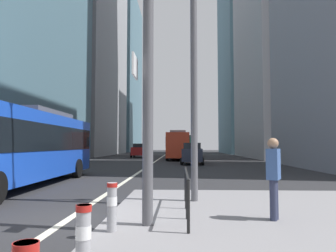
{
  "coord_description": "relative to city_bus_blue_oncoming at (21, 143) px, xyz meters",
  "views": [
    {
      "loc": [
        2.65,
        -7.37,
        1.77
      ],
      "look_at": [
        1.51,
        21.97,
        3.53
      ],
      "focal_mm": 33.58,
      "sensor_mm": 36.0,
      "label": 1
    }
  ],
  "objects": [
    {
      "name": "car_oncoming_mid",
      "position": [
        0.81,
        31.73,
        -0.85
      ],
      "size": [
        2.05,
        4.01,
        1.94
      ],
      "color": "maroon",
      "rests_on": "ground"
    },
    {
      "name": "lane_centre_line",
      "position": [
        4.03,
        24.45,
        -1.83
      ],
      "size": [
        0.2,
        80.0,
        0.01
      ],
      "primitive_type": "cube",
      "color": "beige",
      "rests_on": "ground"
    },
    {
      "name": "ground_plane",
      "position": [
        4.03,
        14.45,
        -1.84
      ],
      "size": [
        160.0,
        160.0,
        0.0
      ],
      "primitive_type": "plane",
      "color": "#28282B"
    },
    {
      "name": "pedestrian_railing",
      "position": [
        6.83,
        -5.41,
        -0.99
      ],
      "size": [
        0.06,
        3.4,
        0.98
      ],
      "color": "black",
      "rests_on": "median_island"
    },
    {
      "name": "city_bus_red_receding",
      "position": [
        6.45,
        25.72,
        -0.0
      ],
      "size": [
        2.77,
        11.5,
        3.4
      ],
      "color": "red",
      "rests_on": "ground"
    },
    {
      "name": "median_island",
      "position": [
        9.53,
        -6.55,
        -1.76
      ],
      "size": [
        9.0,
        10.0,
        0.15
      ],
      "primitive_type": "cube",
      "color": "gray",
      "rests_on": "ground"
    },
    {
      "name": "city_bus_red_distant",
      "position": [
        7.54,
        43.56,
        -0.0
      ],
      "size": [
        2.91,
        11.7,
        3.4
      ],
      "color": "#198456",
      "rests_on": "ground"
    },
    {
      "name": "bollard_right",
      "position": [
        5.4,
        -7.01,
        -1.19
      ],
      "size": [
        0.2,
        0.2,
        0.9
      ],
      "color": "#99999E",
      "rests_on": "median_island"
    },
    {
      "name": "bollard_left",
      "position": [
        5.49,
        -9.05,
        -1.2
      ],
      "size": [
        0.2,
        0.2,
        0.88
      ],
      "color": "#99999E",
      "rests_on": "median_island"
    },
    {
      "name": "traffic_signal_gantry",
      "position": [
        3.54,
        -6.52,
        2.33
      ],
      "size": [
        7.28,
        0.65,
        6.0
      ],
      "color": "#515156",
      "rests_on": "median_island"
    },
    {
      "name": "office_tower_left_mid",
      "position": [
        -11.97,
        42.67,
        20.57
      ],
      "size": [
        13.67,
        25.49,
        44.81
      ],
      "primitive_type": "cube",
      "color": "#9E9EA3",
      "rests_on": "ground"
    },
    {
      "name": "city_bus_blue_oncoming",
      "position": [
        0.0,
        0.0,
        0.0
      ],
      "size": [
        2.83,
        12.18,
        3.4
      ],
      "color": "blue",
      "rests_on": "ground"
    },
    {
      "name": "car_receding_near",
      "position": [
        7.77,
        15.69,
        -0.85
      ],
      "size": [
        2.19,
        4.14,
        1.94
      ],
      "color": "#232838",
      "rests_on": "ground"
    },
    {
      "name": "pedestrian_waiting",
      "position": [
        8.71,
        -5.97,
        -0.7
      ],
      "size": [
        0.39,
        0.45,
        1.77
      ],
      "color": "#2D334C",
      "rests_on": "median_island"
    },
    {
      "name": "street_lamp_post",
      "position": [
        7.09,
        -3.73,
        3.45
      ],
      "size": [
        5.5,
        0.32,
        8.0
      ],
      "color": "#56565B",
      "rests_on": "median_island"
    },
    {
      "name": "office_tower_right_far",
      "position": [
        21.03,
        53.03,
        18.24
      ],
      "size": [
        10.44,
        18.93,
        40.15
      ],
      "primitive_type": "cube",
      "color": "slate",
      "rests_on": "ground"
    },
    {
      "name": "office_tower_left_far",
      "position": [
        -11.97,
        73.21,
        19.47
      ],
      "size": [
        13.17,
        24.01,
        42.62
      ],
      "primitive_type": "cube",
      "color": "slate",
      "rests_on": "ground"
    }
  ]
}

